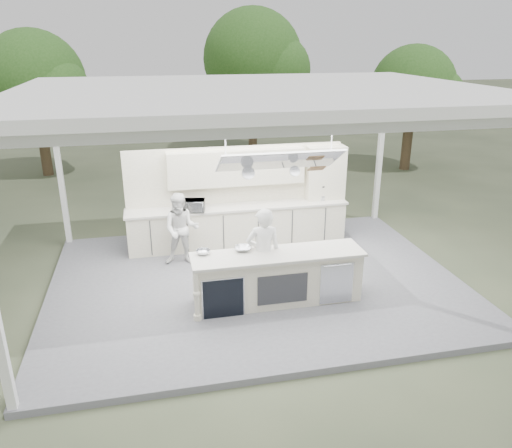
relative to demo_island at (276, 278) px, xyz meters
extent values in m
plane|color=#4F553A|center=(-0.18, 0.91, -0.60)|extent=(90.00, 90.00, 0.00)
cube|color=slate|center=(-0.18, 0.91, -0.54)|extent=(8.00, 6.00, 0.12)
cube|color=white|center=(3.72, 3.81, 1.25)|extent=(0.12, 0.12, 3.70)
cube|color=white|center=(-4.08, 3.81, 1.25)|extent=(0.12, 0.12, 3.70)
cube|color=white|center=(-0.18, 0.91, 3.18)|extent=(8.20, 6.20, 0.16)
cube|color=white|center=(-0.18, -1.99, 3.02)|extent=(8.00, 0.12, 0.16)
cube|color=white|center=(-0.18, 3.81, 3.02)|extent=(8.00, 0.12, 0.16)
cube|color=white|center=(-4.08, 0.91, 3.02)|extent=(0.12, 6.00, 0.16)
cube|color=white|center=(3.72, 0.91, 3.02)|extent=(0.12, 6.00, 0.16)
cube|color=white|center=(0.02, 0.01, 2.15)|extent=(2.00, 0.71, 0.43)
cube|color=white|center=(0.02, 0.01, 2.15)|extent=(2.06, 0.76, 0.46)
cylinder|color=white|center=(-0.88, 0.01, 2.63)|extent=(0.02, 0.02, 0.95)
cylinder|color=white|center=(0.92, 0.01, 2.63)|extent=(0.02, 0.02, 0.95)
cylinder|color=silver|center=(-0.48, 0.16, 1.93)|extent=(0.22, 0.14, 0.21)
cylinder|color=silver|center=(0.32, 0.11, 1.93)|extent=(0.18, 0.12, 0.18)
cube|color=brown|center=(0.72, 0.13, 1.95)|extent=(0.28, 0.18, 0.12)
cube|color=white|center=(0.02, 0.01, -0.03)|extent=(3.00, 0.70, 0.90)
cube|color=silver|center=(0.02, 0.01, 0.45)|extent=(3.10, 0.78, 0.05)
cylinder|color=white|center=(-1.48, -0.34, -0.02)|extent=(0.11, 0.11, 0.92)
cube|color=black|center=(-1.03, -0.34, -0.12)|extent=(0.70, 0.04, 0.72)
cube|color=silver|center=(-1.03, -0.35, -0.12)|extent=(0.74, 0.03, 0.72)
cube|color=#2E2F33|center=(0.02, -0.35, -0.06)|extent=(0.90, 0.02, 0.55)
cube|color=silver|center=(1.02, -0.35, -0.06)|extent=(0.62, 0.02, 0.78)
cube|color=white|center=(-0.18, 2.81, -0.03)|extent=(5.00, 0.65, 0.90)
cube|color=silver|center=(-0.18, 2.81, 0.45)|extent=(5.08, 0.72, 0.05)
cube|color=white|center=(-0.18, 3.11, 0.65)|extent=(5.00, 0.10, 2.25)
cube|color=white|center=(-0.18, 2.98, 1.32)|extent=(3.10, 0.38, 0.80)
cube|color=white|center=(1.92, 2.93, 1.07)|extent=(0.90, 0.45, 1.30)
cube|color=brown|center=(1.92, 2.93, 1.07)|extent=(0.84, 0.40, 0.03)
cylinder|color=silver|center=(1.82, 2.79, 0.53)|extent=(0.20, 0.20, 0.12)
cylinder|color=black|center=(1.82, 2.79, 0.69)|extent=(0.17, 0.17, 0.20)
cylinder|color=black|center=(2.17, 2.79, 0.52)|extent=(0.16, 0.16, 0.10)
cone|color=black|center=(2.17, 2.79, 0.69)|extent=(0.14, 0.14, 0.24)
cylinder|color=#473A23|center=(-5.68, 10.91, 0.45)|extent=(0.36, 0.36, 2.10)
sphere|color=#3F6C27|center=(-5.68, 10.91, 2.69)|extent=(3.40, 3.40, 3.40)
sphere|color=#3F6C27|center=(-5.00, 10.40, 2.35)|extent=(2.38, 2.38, 2.38)
cylinder|color=#473A23|center=(2.32, 12.91, 0.63)|extent=(0.36, 0.36, 2.45)
sphere|color=#3F6C27|center=(2.32, 12.91, 3.25)|extent=(4.00, 4.00, 4.00)
sphere|color=#3F6C27|center=(3.12, 12.31, 2.85)|extent=(2.80, 2.80, 2.80)
cylinder|color=#473A23|center=(7.32, 8.91, 0.37)|extent=(0.36, 0.36, 1.92)
sphere|color=#3F6C27|center=(7.32, 8.91, 2.38)|extent=(3.00, 3.00, 3.00)
sphere|color=#3F6C27|center=(7.92, 8.46, 2.08)|extent=(2.10, 2.10, 2.10)
imported|color=white|center=(-0.20, 0.21, 0.40)|extent=(0.65, 0.44, 1.74)
imported|color=white|center=(-1.54, 2.02, 0.30)|extent=(0.85, 0.71, 1.56)
imported|color=#B4B6BB|center=(-1.21, 2.61, 0.61)|extent=(0.54, 0.41, 0.27)
imported|color=silver|center=(-0.56, 0.26, 0.51)|extent=(0.35, 0.35, 0.07)
imported|color=silver|center=(-1.28, 0.26, 0.51)|extent=(0.27, 0.27, 0.08)
camera|label=1|loc=(-2.10, -7.82, 4.07)|focal=35.00mm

